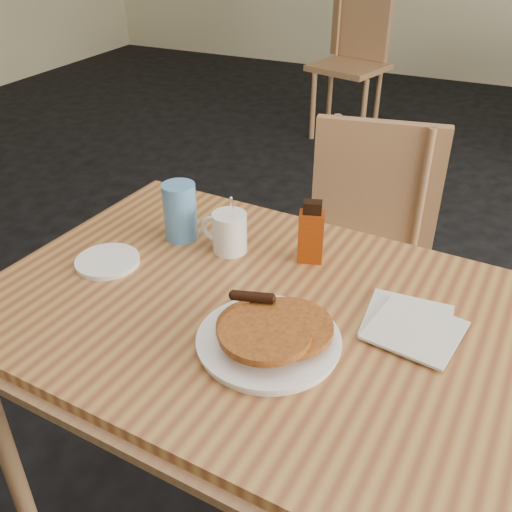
{
  "coord_description": "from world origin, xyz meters",
  "views": [
    {
      "loc": [
        0.47,
        -0.88,
        1.47
      ],
      "look_at": [
        0.04,
        0.03,
        0.85
      ],
      "focal_mm": 40.0,
      "sensor_mm": 36.0,
      "label": 1
    }
  ],
  "objects_px": {
    "chair_wall_extra": "(355,47)",
    "blue_tumbler": "(180,212)",
    "chair_main_far": "(363,240)",
    "main_table": "(267,323)",
    "syrup_bottle": "(311,234)",
    "coffee_mug": "(229,231)",
    "pancake_plate": "(270,335)"
  },
  "relations": [
    {
      "from": "chair_wall_extra",
      "to": "syrup_bottle",
      "type": "xyz_separation_m",
      "value": [
        0.78,
        -2.99,
        0.22
      ]
    },
    {
      "from": "chair_wall_extra",
      "to": "blue_tumbler",
      "type": "xyz_separation_m",
      "value": [
        0.45,
        -3.02,
        0.22
      ]
    },
    {
      "from": "pancake_plate",
      "to": "blue_tumbler",
      "type": "height_order",
      "value": "blue_tumbler"
    },
    {
      "from": "blue_tumbler",
      "to": "syrup_bottle",
      "type": "bearing_deg",
      "value": 5.98
    },
    {
      "from": "main_table",
      "to": "coffee_mug",
      "type": "xyz_separation_m",
      "value": [
        -0.18,
        0.17,
        0.09
      ]
    },
    {
      "from": "pancake_plate",
      "to": "coffee_mug",
      "type": "height_order",
      "value": "coffee_mug"
    },
    {
      "from": "coffee_mug",
      "to": "syrup_bottle",
      "type": "relative_size",
      "value": 1.01
    },
    {
      "from": "chair_main_far",
      "to": "syrup_bottle",
      "type": "xyz_separation_m",
      "value": [
        -0.01,
        -0.5,
        0.28
      ]
    },
    {
      "from": "coffee_mug",
      "to": "chair_wall_extra",
      "type": "bearing_deg",
      "value": 115.5
    },
    {
      "from": "coffee_mug",
      "to": "pancake_plate",
      "type": "bearing_deg",
      "value": -35.67
    },
    {
      "from": "pancake_plate",
      "to": "coffee_mug",
      "type": "bearing_deg",
      "value": 129.74
    },
    {
      "from": "chair_main_far",
      "to": "syrup_bottle",
      "type": "distance_m",
      "value": 0.58
    },
    {
      "from": "pancake_plate",
      "to": "coffee_mug",
      "type": "distance_m",
      "value": 0.37
    },
    {
      "from": "main_table",
      "to": "syrup_bottle",
      "type": "relative_size",
      "value": 8.39
    },
    {
      "from": "chair_wall_extra",
      "to": "syrup_bottle",
      "type": "relative_size",
      "value": 6.52
    },
    {
      "from": "chair_wall_extra",
      "to": "blue_tumbler",
      "type": "distance_m",
      "value": 3.06
    },
    {
      "from": "main_table",
      "to": "chair_wall_extra",
      "type": "distance_m",
      "value": 3.29
    },
    {
      "from": "main_table",
      "to": "syrup_bottle",
      "type": "distance_m",
      "value": 0.24
    },
    {
      "from": "pancake_plate",
      "to": "syrup_bottle",
      "type": "relative_size",
      "value": 1.8
    },
    {
      "from": "chair_main_far",
      "to": "pancake_plate",
      "type": "bearing_deg",
      "value": -97.93
    },
    {
      "from": "main_table",
      "to": "pancake_plate",
      "type": "relative_size",
      "value": 4.66
    },
    {
      "from": "main_table",
      "to": "syrup_bottle",
      "type": "height_order",
      "value": "syrup_bottle"
    },
    {
      "from": "pancake_plate",
      "to": "main_table",
      "type": "bearing_deg",
      "value": 116.52
    },
    {
      "from": "chair_wall_extra",
      "to": "chair_main_far",
      "type": "bearing_deg",
      "value": -57.19
    },
    {
      "from": "chair_main_far",
      "to": "coffee_mug",
      "type": "height_order",
      "value": "same"
    },
    {
      "from": "pancake_plate",
      "to": "syrup_bottle",
      "type": "distance_m",
      "value": 0.33
    },
    {
      "from": "chair_wall_extra",
      "to": "main_table",
      "type": "bearing_deg",
      "value": -61.35
    },
    {
      "from": "coffee_mug",
      "to": "main_table",
      "type": "bearing_deg",
      "value": -29.32
    },
    {
      "from": "chair_wall_extra",
      "to": "pancake_plate",
      "type": "height_order",
      "value": "chair_wall_extra"
    },
    {
      "from": "chair_wall_extra",
      "to": "pancake_plate",
      "type": "relative_size",
      "value": 3.62
    },
    {
      "from": "main_table",
      "to": "chair_main_far",
      "type": "distance_m",
      "value": 0.74
    },
    {
      "from": "syrup_bottle",
      "to": "blue_tumbler",
      "type": "distance_m",
      "value": 0.33
    }
  ]
}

